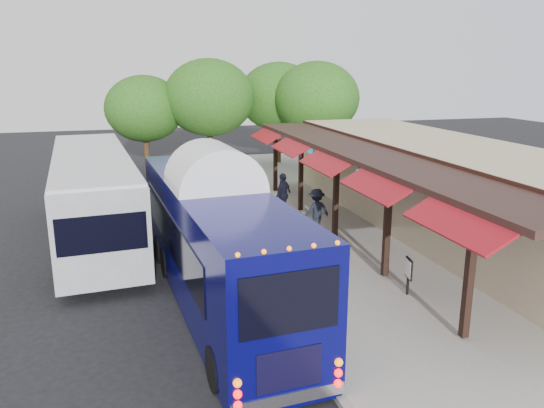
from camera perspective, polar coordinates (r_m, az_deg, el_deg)
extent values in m
plane|color=black|center=(15.72, -0.52, -9.86)|extent=(90.00, 90.00, 0.00)
cube|color=#9E9B93|center=(20.87, 9.84, -3.57)|extent=(10.00, 40.00, 0.15)
cube|color=gray|center=(19.31, -3.57, -4.89)|extent=(0.20, 40.00, 0.16)
cube|color=tan|center=(22.14, 18.22, 1.59)|extent=(5.00, 20.00, 3.60)
cube|color=black|center=(20.56, 12.70, 5.27)|extent=(0.06, 20.00, 0.60)
cube|color=#331E19|center=(20.05, 9.99, 5.47)|extent=(2.60, 20.00, 0.18)
cube|color=black|center=(13.26, 20.47, -7.16)|extent=(0.18, 0.18, 3.16)
cube|color=maroon|center=(12.59, 19.43, -1.73)|extent=(1.00, 3.20, 0.57)
cube|color=black|center=(16.43, 12.28, -2.38)|extent=(0.18, 0.18, 3.16)
cube|color=maroon|center=(15.90, 11.18, 2.13)|extent=(1.00, 3.20, 0.57)
cube|color=black|center=(19.91, 6.89, 0.83)|extent=(0.18, 0.18, 3.16)
cube|color=maroon|center=(19.47, 5.84, 4.60)|extent=(1.00, 3.20, 0.57)
cube|color=black|center=(23.55, 3.12, 3.07)|extent=(0.18, 0.18, 3.16)
cube|color=maroon|center=(23.18, 2.16, 6.27)|extent=(1.00, 3.20, 0.57)
cube|color=black|center=(27.29, 0.37, 4.69)|extent=(0.18, 0.18, 3.16)
cube|color=maroon|center=(26.97, -0.51, 7.46)|extent=(1.00, 3.20, 0.57)
sphere|color=#186488|center=(14.71, 17.60, -0.38)|extent=(0.26, 0.26, 0.26)
sphere|color=#186488|center=(18.95, 9.33, 3.38)|extent=(0.26, 0.26, 0.26)
sphere|color=#186488|center=(23.50, 4.13, 5.69)|extent=(0.26, 0.26, 0.26)
cube|color=#06064D|center=(14.87, -6.09, -3.61)|extent=(3.11, 11.28, 2.93)
cube|color=#06064D|center=(15.44, -5.92, -9.27)|extent=(3.05, 11.17, 0.33)
ellipsoid|color=white|center=(14.48, -6.24, 1.82)|extent=(3.09, 11.06, 0.52)
cube|color=black|center=(9.61, -0.17, -10.92)|extent=(1.94, 0.16, 1.21)
cube|color=silver|center=(10.67, -0.27, -20.40)|extent=(2.33, 0.32, 0.26)
sphere|color=#FF0C0C|center=(10.28, -5.96, -20.36)|extent=(0.17, 0.17, 0.17)
sphere|color=#FF0C0C|center=(10.74, 5.38, -18.66)|extent=(0.17, 0.17, 0.17)
cylinder|color=black|center=(11.49, -7.50, -17.18)|extent=(0.34, 0.98, 0.97)
cylinder|color=black|center=(11.92, 3.15, -15.79)|extent=(0.34, 0.98, 0.97)
cylinder|color=black|center=(18.55, -11.20, -4.63)|extent=(0.34, 0.98, 0.97)
cylinder|color=black|center=(18.83, -4.67, -4.11)|extent=(0.34, 0.98, 0.97)
cube|color=#94969C|center=(21.34, -18.65, 1.11)|extent=(3.61, 12.58, 2.86)
cube|color=black|center=(21.40, -22.33, 1.48)|extent=(0.81, 10.52, 1.08)
cube|color=black|center=(21.26, -15.04, 2.00)|extent=(0.81, 10.52, 1.08)
cube|color=silver|center=(21.07, -18.97, 5.01)|extent=(3.54, 12.33, 0.11)
cylinder|color=black|center=(17.66, -22.85, -6.43)|extent=(0.38, 1.06, 1.04)
cylinder|color=black|center=(17.50, -14.73, -5.92)|extent=(0.38, 1.06, 1.04)
cylinder|color=black|center=(25.34, -20.91, -0.04)|extent=(0.38, 1.06, 1.04)
cylinder|color=black|center=(25.23, -15.30, 0.35)|extent=(0.38, 1.06, 1.04)
imported|color=black|center=(19.11, -1.98, -2.20)|extent=(0.70, 0.56, 1.67)
imported|color=black|center=(19.31, -1.30, -2.20)|extent=(0.89, 0.78, 1.55)
imported|color=black|center=(23.01, 1.21, 1.02)|extent=(1.14, 1.09, 1.90)
imported|color=black|center=(20.86, 4.80, -0.70)|extent=(1.22, 0.83, 1.74)
cube|color=black|center=(15.72, 14.45, -7.58)|extent=(0.07, 0.07, 1.10)
cube|color=black|center=(15.63, 14.51, -6.73)|extent=(0.13, 0.50, 0.60)
cube|color=white|center=(15.62, 14.42, -6.75)|extent=(0.08, 0.41, 0.50)
cylinder|color=#382314|center=(33.20, -6.63, 5.98)|extent=(0.36, 0.36, 3.16)
ellipsoid|color=#1C4C13|center=(32.88, -6.79, 11.31)|extent=(5.46, 5.46, 4.64)
cylinder|color=#382314|center=(36.15, 0.69, 6.71)|extent=(0.36, 0.36, 3.08)
ellipsoid|color=#1C4C13|center=(35.86, 0.70, 11.48)|extent=(5.31, 5.31, 4.52)
cylinder|color=#382314|center=(34.13, 4.72, 6.21)|extent=(0.36, 0.36, 3.09)
ellipsoid|color=#1C4C13|center=(33.82, 4.82, 11.28)|extent=(5.34, 5.34, 4.54)
cylinder|color=#382314|center=(33.69, -13.31, 5.44)|extent=(0.36, 0.36, 2.72)
ellipsoid|color=#1C4C13|center=(33.38, -13.58, 9.95)|extent=(4.70, 4.70, 4.00)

